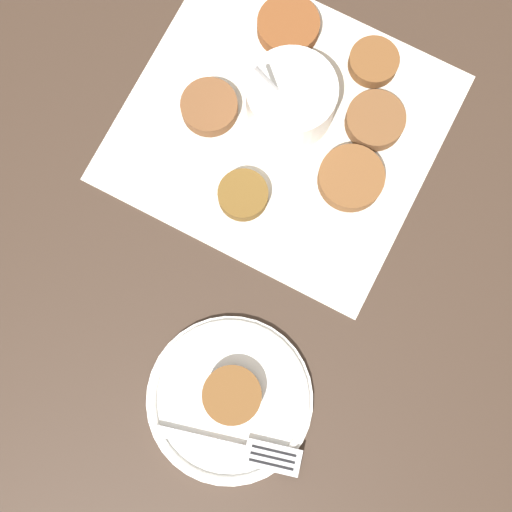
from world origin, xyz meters
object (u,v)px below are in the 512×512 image
sauce_bowl (290,100)px  serving_plate (230,399)px  fritter_on_plate (232,395)px  fork (244,451)px

sauce_bowl → serving_plate: (-0.11, 0.33, -0.02)m
serving_plate → fritter_on_plate: fritter_on_plate is taller
fritter_on_plate → sauce_bowl: bearing=-70.8°
fritter_on_plate → fork: size_ratio=0.40×
fork → serving_plate: bearing=-43.2°
sauce_bowl → serving_plate: size_ratio=0.70×
serving_plate → fritter_on_plate: size_ratio=2.87×
serving_plate → fork: fork is taller
serving_plate → fork: size_ratio=1.16×
sauce_bowl → serving_plate: sauce_bowl is taller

